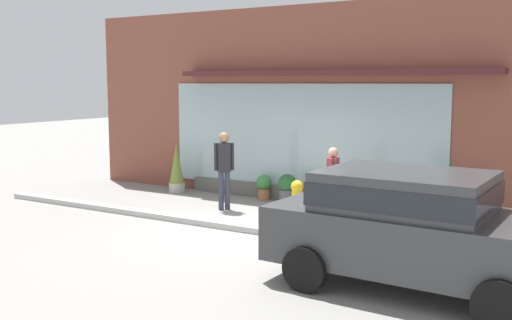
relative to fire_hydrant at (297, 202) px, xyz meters
The scene contains 12 objects.
ground_plane 1.02m from the fire_hydrant, 110.42° to the right, with size 60.00×60.00×0.00m, color gray.
curb_strip 1.17m from the fire_hydrant, 106.76° to the right, with size 14.00×0.24×0.12m, color #B2B2AD.
storefront 2.99m from the fire_hydrant, 98.10° to the left, with size 14.00×0.81×4.70m.
fire_hydrant is the anchor object (origin of this frame).
pedestrian_with_handbag 0.94m from the fire_hydrant, 53.31° to the left, with size 0.25×0.67×1.55m.
pedestrian_passerby 2.18m from the fire_hydrant, 168.59° to the left, with size 0.36×0.33×1.77m.
parked_car_dark_gray 4.08m from the fire_hydrant, 39.60° to the right, with size 4.16×2.18×1.65m.
potted_plant_window_right 1.84m from the fire_hydrant, 123.87° to the left, with size 0.43×0.43×0.75m.
potted_plant_doorstep 2.11m from the fire_hydrant, 61.25° to the left, with size 0.45×0.45×0.64m.
potted_plant_low_front 3.12m from the fire_hydrant, 32.31° to the left, with size 0.44×0.44×1.33m.
potted_plant_by_entrance 2.62m from the fire_hydrant, 134.96° to the left, with size 0.37×0.37×0.63m.
potted_plant_near_hydrant 4.66m from the fire_hydrant, 159.69° to the left, with size 0.42×0.42×1.29m.
Camera 1 is at (5.71, -9.83, 2.88)m, focal length 41.93 mm.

